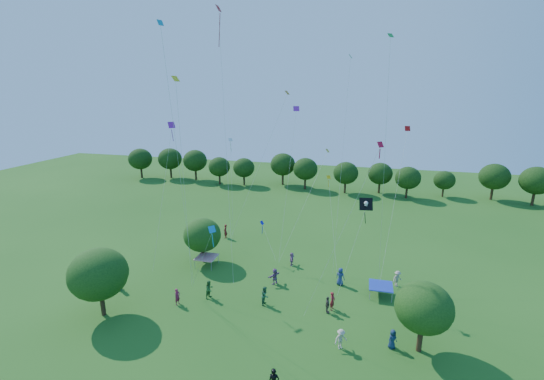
{
  "coord_description": "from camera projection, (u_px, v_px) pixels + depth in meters",
  "views": [
    {
      "loc": [
        7.48,
        -15.02,
        19.28
      ],
      "look_at": [
        0.0,
        14.0,
        11.0
      ],
      "focal_mm": 24.0,
      "sensor_mm": 36.0,
      "label": 1
    }
  ],
  "objects": [
    {
      "name": "near_tree_east",
      "position": [
        424.0,
        308.0,
        26.84
      ],
      "size": [
        4.22,
        4.22,
        5.66
      ],
      "color": "#422B19",
      "rests_on": "ground"
    },
    {
      "name": "crowd_person_9",
      "position": [
        397.0,
        279.0,
        36.75
      ],
      "size": [
        1.15,
        1.08,
        1.68
      ],
      "primitive_type": "imported",
      "rotation": [
        0.0,
        0.0,
        0.7
      ],
      "color": "#B8A193",
      "rests_on": "ground"
    },
    {
      "name": "crowd_person_5",
      "position": [
        275.0,
        276.0,
        37.2
      ],
      "size": [
        1.32,
        1.65,
        1.7
      ],
      "primitive_type": "imported",
      "rotation": [
        0.0,
        0.0,
        4.16
      ],
      "color": "#814E87",
      "rests_on": "ground"
    },
    {
      "name": "small_kite_7",
      "position": [
        174.0,
        133.0,
        27.92
      ],
      "size": [
        1.42,
        4.93,
        22.52
      ],
      "color": "#0B89AA"
    },
    {
      "name": "small_kite_2",
      "position": [
        180.0,
        134.0,
        30.37
      ],
      "size": [
        0.56,
        0.68,
        19.07
      ],
      "color": "yellow"
    },
    {
      "name": "small_kite_9",
      "position": [
        330.0,
        197.0,
        39.72
      ],
      "size": [
        2.07,
        6.16,
        8.77
      ],
      "color": "#FFBA0D"
    },
    {
      "name": "small_kite_3",
      "position": [
        386.0,
        131.0,
        30.05
      ],
      "size": [
        1.11,
        2.38,
        22.13
      ],
      "color": "#198D32"
    },
    {
      "name": "crowd_person_7",
      "position": [
        333.0,
        301.0,
        32.81
      ],
      "size": [
        0.57,
        0.74,
        1.74
      ],
      "primitive_type": "imported",
      "rotation": [
        0.0,
        0.0,
        1.31
      ],
      "color": "maroon",
      "rests_on": "ground"
    },
    {
      "name": "tent_blue",
      "position": [
        381.0,
        286.0,
        35.01
      ],
      "size": [
        2.2,
        2.2,
        1.1
      ],
      "color": "#1A32AC",
      "rests_on": "ground"
    },
    {
      "name": "near_tree_west",
      "position": [
        98.0,
        274.0,
        31.22
      ],
      "size": [
        4.96,
        4.96,
        6.24
      ],
      "color": "#422B19",
      "rests_on": "ground"
    },
    {
      "name": "crowd_person_10",
      "position": [
        407.0,
        317.0,
        30.54
      ],
      "size": [
        1.01,
        0.61,
        1.61
      ],
      "primitive_type": "imported",
      "rotation": [
        0.0,
        0.0,
        6.08
      ],
      "color": "#443D37",
      "rests_on": "ground"
    },
    {
      "name": "treeline",
      "position": [
        316.0,
        169.0,
        72.01
      ],
      "size": [
        88.01,
        8.77,
        6.77
      ],
      "color": "#422B19",
      "rests_on": "ground"
    },
    {
      "name": "small_kite_8",
      "position": [
        357.0,
        198.0,
        25.59
      ],
      "size": [
        5.21,
        1.19,
        14.67
      ],
      "color": "red"
    },
    {
      "name": "small_kite_13",
      "position": [
        293.0,
        135.0,
        41.9
      ],
      "size": [
        0.8,
        8.07,
        16.15
      ],
      "color": "purple"
    },
    {
      "name": "red_high_kite",
      "position": [
        222.0,
        67.0,
        34.56
      ],
      "size": [
        3.17,
        6.23,
        25.72
      ],
      "color": "red"
    },
    {
      "name": "small_kite_11",
      "position": [
        345.0,
        122.0,
        36.96
      ],
      "size": [
        0.49,
        6.64,
        21.47
      ],
      "color": "#167B24"
    },
    {
      "name": "pirate_kite",
      "position": [
        366.0,
        205.0,
        33.43
      ],
      "size": [
        2.65,
        3.77,
        8.33
      ],
      "color": "black"
    },
    {
      "name": "tent_red_stripe",
      "position": [
        206.0,
        257.0,
        41.04
      ],
      "size": [
        2.2,
        2.2,
        1.1
      ],
      "color": "red",
      "rests_on": "ground"
    },
    {
      "name": "crowd_person_2",
      "position": [
        265.0,
        296.0,
        33.62
      ],
      "size": [
        0.5,
        0.89,
        1.79
      ],
      "primitive_type": "imported",
      "rotation": [
        0.0,
        0.0,
        1.59
      ],
      "color": "#275C3C",
      "rests_on": "ground"
    },
    {
      "name": "crowd_person_6",
      "position": [
        392.0,
        339.0,
        27.91
      ],
      "size": [
        0.87,
        0.83,
        1.59
      ],
      "primitive_type": "imported",
      "rotation": [
        0.0,
        0.0,
        0.71
      ],
      "color": "navy",
      "rests_on": "ground"
    },
    {
      "name": "small_kite_4",
      "position": [
        263.0,
        228.0,
        41.67
      ],
      "size": [
        2.49,
        2.88,
        3.4
      ],
      "color": "#1314C0"
    },
    {
      "name": "crowd_person_4",
      "position": [
        327.0,
        305.0,
        32.34
      ],
      "size": [
        0.66,
        1.01,
        1.59
      ],
      "primitive_type": "imported",
      "rotation": [
        0.0,
        0.0,
        1.85
      ],
      "color": "#483E3A",
      "rests_on": "ground"
    },
    {
      "name": "small_kite_0",
      "position": [
        402.0,
        159.0,
        39.41
      ],
      "size": [
        2.53,
        10.53,
        14.08
      ],
      "color": "red"
    },
    {
      "name": "near_tree_north",
      "position": [
        202.0,
        235.0,
        41.34
      ],
      "size": [
        4.25,
        4.25,
        5.25
      ],
      "color": "#422B19",
      "rests_on": "ground"
    },
    {
      "name": "crowd_person_11",
      "position": [
        292.0,
        259.0,
        41.18
      ],
      "size": [
        0.65,
        1.48,
        1.54
      ],
      "primitive_type": "imported",
      "rotation": [
        0.0,
        0.0,
        1.67
      ],
      "color": "#94568A",
      "rests_on": "ground"
    },
    {
      "name": "crowd_person_12",
      "position": [
        340.0,
        277.0,
        36.99
      ],
      "size": [
        1.02,
        0.74,
        1.85
      ],
      "primitive_type": "imported",
      "rotation": [
        0.0,
        0.0,
        2.85
      ],
      "color": "navy",
      "rests_on": "ground"
    },
    {
      "name": "small_kite_10",
      "position": [
        273.0,
        129.0,
        43.26
      ],
      "size": [
        6.64,
        3.55,
        17.89
      ],
      "color": "#C97211"
    },
    {
      "name": "small_kite_12",
      "position": [
        208.0,
        242.0,
        28.22
      ],
      "size": [
        4.84,
        5.46,
        8.27
      ],
      "color": "#1584D5"
    },
    {
      "name": "crowd_person_13",
      "position": [
        225.0,
        231.0,
        48.76
      ],
      "size": [
        0.49,
        0.73,
        1.91
      ],
      "primitive_type": "imported",
      "rotation": [
        0.0,
        0.0,
        4.75
      ],
      "color": "maroon",
      "rests_on": "ground"
    },
    {
      "name": "small_kite_6",
      "position": [
        231.0,
        163.0,
        43.5
      ],
      "size": [
        0.56,
        1.13,
        12.44
      ],
      "color": "silver"
    },
    {
      "name": "small_kite_5",
      "position": [
        169.0,
        149.0,
        36.83
      ],
      "size": [
        1.5,
        4.24,
        14.86
      ],
      "color": "#A91CA3"
    },
    {
      "name": "crowd_person_0",
      "position": [
        119.0,
        282.0,
        36.12
      ],
      "size": [
        0.79,
        0.91,
        1.63
      ],
      "primitive_type": "imported",
      "rotation": [
        0.0,
        0.0,
        2.12
      ],
      "color": "navy",
      "rests_on": "ground"
    },
    {
      "name": "small_kite_1",
      "position": [
        317.0,
        175.0,
        41.96
      ],
      "size": [
        4.19,
        8.39,
        11.27
      ],
      "color": "#D9A30B"
    },
    {
      "name": "crowd_person_8",
      "position": [
        209.0,
        289.0,
        34.68
      ],
      "size": [
        0.73,
        0.99,
        1.8
      ],
      "primitive_type": "imported",
      "rotation": [
        0.0,
        0.0,
        1.26
      ],
      "color": "#2B6129",
      "rests_on": "ground"
    },
    {
      "name": "crowd_person_1",
      "position": [
        177.0,
        297.0,
        33.61
      ],
      "size": [
        0.55,
        0.69,
        1.6
      ],
      "primitive_type": "imported",
      "rotation": [
        0.0,
        0.0,
        1.27
      ],
      "color": "maroon",
      "rests_on": "ground"
    },
    {
      "name": "crowd_person_3",
      "position": [
        341.0,
        339.0,
        27.84
      ],
      "size": [
        1.16,
        1.06,
        1.67
      ],
      "primitive_type": "imported",
      "rotation": [
        0.0,
        0.0,
        0.67
      ],
      "color": "#C3B09C",
      "rests_on": "ground"
    }
  ]
}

